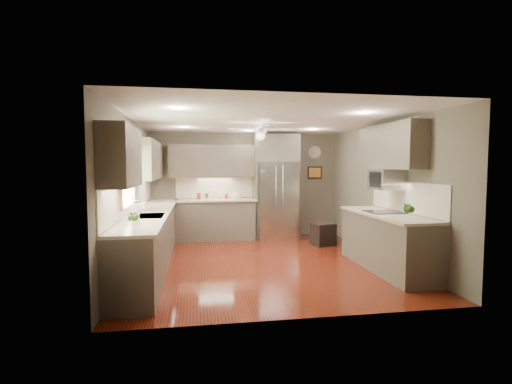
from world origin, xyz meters
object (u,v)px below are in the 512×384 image
object	(u,v)px
canister_d	(226,196)
paper_towel	(135,214)
refrigerator	(276,188)
microwave	(386,180)
stool	(323,234)
soap_bottle	(143,205)
bowl	(236,198)
potted_plant_right	(408,208)
canister_c	(215,195)
canister_a	(199,196)
potted_plant_left	(133,217)
canister_b	(206,196)

from	to	relation	value
canister_d	paper_towel	xyz separation A→B (m)	(-1.49, -3.59, 0.08)
refrigerator	microwave	bearing A→B (deg)	-63.91
stool	microwave	bearing A→B (deg)	-74.18
soap_bottle	bowl	size ratio (longest dim) A/B	0.90
paper_towel	potted_plant_right	bearing A→B (deg)	-1.28
soap_bottle	potted_plant_right	bearing A→B (deg)	-20.39
refrigerator	paper_towel	size ratio (longest dim) A/B	8.85
soap_bottle	stool	world-z (taller)	soap_bottle
canister_d	stool	bearing A→B (deg)	-27.15
canister_c	canister_a	bearing A→B (deg)	-176.64
canister_c	microwave	bearing A→B (deg)	-44.89
canister_a	stool	bearing A→B (deg)	-20.49
canister_a	microwave	world-z (taller)	microwave
canister_d	stool	xyz separation A→B (m)	(2.01, -1.03, -0.76)
potted_plant_left	microwave	size ratio (longest dim) A/B	0.52
canister_d	microwave	world-z (taller)	microwave
canister_b	canister_d	size ratio (longest dim) A/B	1.38
canister_a	bowl	bearing A→B (deg)	1.56
soap_bottle	potted_plant_left	xyz separation A→B (m)	(0.11, -1.71, 0.04)
potted_plant_left	stool	size ratio (longest dim) A/B	0.56
canister_c	potted_plant_right	xyz separation A→B (m)	(2.64, -3.65, 0.06)
canister_a	potted_plant_right	bearing A→B (deg)	-50.32
canister_b	soap_bottle	size ratio (longest dim) A/B	0.73
microwave	potted_plant_left	bearing A→B (deg)	-164.03
canister_d	potted_plant_right	size ratio (longest dim) A/B	0.37
stool	paper_towel	bearing A→B (deg)	-143.86
soap_bottle	potted_plant_left	world-z (taller)	potted_plant_left
potted_plant_right	bowl	bearing A→B (deg)	120.34
potted_plant_left	canister_b	bearing A→B (deg)	75.42
canister_b	canister_c	bearing A→B (deg)	6.88
canister_d	potted_plant_left	bearing A→B (deg)	-110.58
canister_c	paper_towel	world-z (taller)	paper_towel
canister_c	bowl	bearing A→B (deg)	0.23
microwave	paper_towel	distance (m)	4.10
canister_a	paper_towel	world-z (taller)	paper_towel
stool	canister_b	bearing A→B (deg)	158.24
microwave	stool	xyz separation A→B (m)	(-0.50, 1.75, -1.24)
potted_plant_left	canister_d	bearing A→B (deg)	69.42
bowl	refrigerator	bearing A→B (deg)	-3.21
canister_c	paper_towel	size ratio (longest dim) A/B	0.66
bowl	microwave	size ratio (longest dim) A/B	0.43
potted_plant_left	bowl	world-z (taller)	potted_plant_left
canister_c	potted_plant_right	distance (m)	4.51
canister_d	potted_plant_right	xyz separation A→B (m)	(2.37, -3.67, 0.09)
potted_plant_left	bowl	bearing A→B (deg)	66.37
refrigerator	microwave	xyz separation A→B (m)	(1.33, -2.71, 0.29)
canister_d	canister_c	bearing A→B (deg)	-175.77
canister_a	canister_d	xyz separation A→B (m)	(0.64, 0.04, -0.02)
canister_d	refrigerator	distance (m)	1.19
paper_towel	stool	bearing A→B (deg)	36.14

